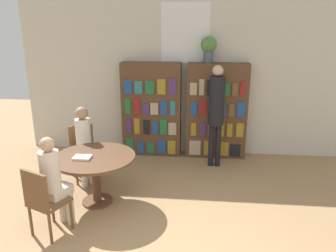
% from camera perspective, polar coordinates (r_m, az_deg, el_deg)
% --- Properties ---
extents(wall_back, '(6.40, 0.07, 3.00)m').
position_cam_1_polar(wall_back, '(6.43, 2.93, 8.32)').
color(wall_back, beige).
rests_on(wall_back, ground_plane).
extents(bookshelf_left, '(1.14, 0.34, 1.83)m').
position_cam_1_polar(bookshelf_left, '(6.42, -2.88, 2.87)').
color(bookshelf_left, brown).
rests_on(bookshelf_left, ground_plane).
extents(bookshelf_right, '(1.14, 0.34, 1.83)m').
position_cam_1_polar(bookshelf_right, '(6.36, 8.45, 2.55)').
color(bookshelf_right, brown).
rests_on(bookshelf_right, ground_plane).
extents(flower_vase, '(0.29, 0.29, 0.48)m').
position_cam_1_polar(flower_vase, '(6.17, 7.09, 13.47)').
color(flower_vase, '#475166').
rests_on(flower_vase, bookshelf_right).
extents(reading_table, '(1.16, 1.16, 0.73)m').
position_cam_1_polar(reading_table, '(4.80, -12.61, -6.52)').
color(reading_table, brown).
rests_on(reading_table, ground_plane).
extents(chair_near_camera, '(0.53, 0.53, 0.90)m').
position_cam_1_polar(chair_near_camera, '(4.28, -20.82, -11.82)').
color(chair_near_camera, brown).
rests_on(chair_near_camera, ground_plane).
extents(chair_left_side, '(0.55, 0.55, 0.90)m').
position_cam_1_polar(chair_left_side, '(5.67, -14.57, -3.98)').
color(chair_left_side, brown).
rests_on(chair_left_side, ground_plane).
extents(seated_reader_left, '(0.37, 0.40, 1.27)m').
position_cam_1_polar(seated_reader_left, '(5.43, -14.38, -2.49)').
color(seated_reader_left, silver).
rests_on(seated_reader_left, ground_plane).
extents(seated_reader_right, '(0.35, 0.39, 1.25)m').
position_cam_1_polar(seated_reader_right, '(4.30, -19.23, -8.58)').
color(seated_reader_right, beige).
rests_on(seated_reader_right, ground_plane).
extents(librarian_standing, '(0.28, 0.55, 1.85)m').
position_cam_1_polar(librarian_standing, '(5.82, 8.43, 3.37)').
color(librarian_standing, black).
rests_on(librarian_standing, ground_plane).
extents(open_book_on_table, '(0.24, 0.18, 0.03)m').
position_cam_1_polar(open_book_on_table, '(4.70, -14.71, -5.33)').
color(open_book_on_table, silver).
rests_on(open_book_on_table, reading_table).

